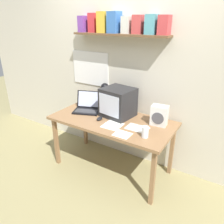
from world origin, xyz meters
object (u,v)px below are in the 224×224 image
Objects in this scene: laptop at (88,106)px; loose_paper_near_laptop at (137,128)px; corner_desk at (112,124)px; open_notebook at (113,125)px; space_heater at (159,115)px; loose_paper_near_monitor at (122,134)px; desk_lamp at (105,90)px; computer_mouse at (100,119)px; crt_monitor at (118,102)px; juice_glass at (145,132)px.

loose_paper_near_laptop is at bearing -30.69° from laptop.
open_notebook reaches higher than corner_desk.
loose_paper_near_laptop and open_notebook have the same top height.
loose_paper_near_monitor is at bearing -124.42° from space_heater.
desk_lamp is 1.49× the size of loose_paper_near_laptop.
loose_paper_near_monitor is at bearing -22.55° from computer_mouse.
desk_lamp is (0.20, 0.13, 0.22)m from laptop.
space_heater is 2.12× the size of computer_mouse.
open_notebook is at bearing 148.12° from loose_paper_near_monitor.
crt_monitor is 3.45× the size of juice_glass.
juice_glass is (0.96, -0.27, -0.01)m from laptop.
space_heater reaches higher than corner_desk.
loose_paper_near_monitor is at bearing -46.67° from laptop.
loose_paper_near_laptop is (0.37, -0.05, 0.06)m from corner_desk.
corner_desk is 5.96× the size of loose_paper_near_laptop.
crt_monitor reaches higher than space_heater.
desk_lamp is at bearing 170.96° from crt_monitor.
crt_monitor reaches higher than computer_mouse.
crt_monitor reaches higher than laptop.
crt_monitor reaches higher than loose_paper_near_monitor.
space_heater is at bearing 60.59° from loose_paper_near_monitor.
juice_glass is at bearing -8.45° from computer_mouse.
loose_paper_near_laptop is (0.37, -0.19, -0.18)m from crt_monitor.
corner_desk is at bearing 160.61° from juice_glass.
loose_paper_near_laptop is at bearing 17.68° from open_notebook.
juice_glass is (0.52, -0.32, -0.13)m from crt_monitor.
crt_monitor reaches higher than corner_desk.
open_notebook is at bearing -66.27° from desk_lamp.
space_heater is 1.06× the size of open_notebook.
desk_lamp is 0.72m from loose_paper_near_laptop.
loose_paper_near_laptop reaches higher than corner_desk.
loose_paper_near_monitor is (-0.23, -0.08, -0.05)m from juice_glass.
crt_monitor is 1.63× the size of loose_paper_near_laptop.
crt_monitor reaches higher than loose_paper_near_laptop.
computer_mouse is (0.31, -0.17, -0.05)m from laptop.
computer_mouse is 0.46m from loose_paper_near_monitor.
loose_paper_near_laptop is (0.49, 0.04, -0.01)m from computer_mouse.
laptop reaches higher than space_heater.
computer_mouse reaches higher than loose_paper_near_laptop.
laptop is at bearing 151.61° from computer_mouse.
space_heater is at bearing 51.41° from loose_paper_near_laptop.
crt_monitor is at bearing 126.60° from loose_paper_near_monitor.
computer_mouse is at bearing -88.70° from desk_lamp.
crt_monitor is at bearing 177.79° from space_heater.
computer_mouse is at bearing 157.45° from loose_paper_near_monitor.
space_heater is 0.55m from open_notebook.
laptop reaches higher than open_notebook.
corner_desk is at bearing -81.22° from crt_monitor.
loose_paper_near_monitor is 0.24m from open_notebook.
corner_desk is at bearing -167.86° from space_heater.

